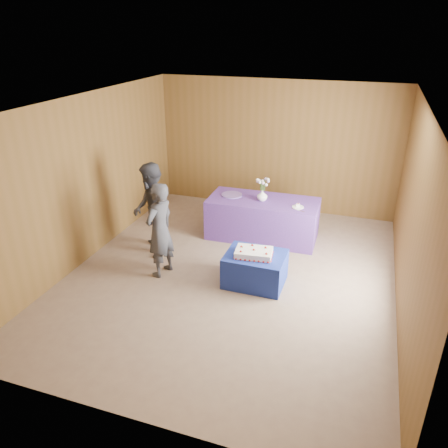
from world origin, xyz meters
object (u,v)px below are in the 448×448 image
at_px(serving_table, 263,219).
at_px(guest_right, 152,210).
at_px(vase, 262,195).
at_px(cake_table, 255,269).
at_px(guest_left, 160,230).
at_px(sheet_cake, 254,253).

distance_m(serving_table, guest_right, 2.08).
bearing_deg(vase, cake_table, -79.07).
bearing_deg(guest_left, cake_table, 110.44).
relative_size(serving_table, guest_left, 1.30).
xyz_separation_m(sheet_cake, guest_right, (-1.91, 0.43, 0.26)).
bearing_deg(serving_table, cake_table, -80.99).
bearing_deg(serving_table, guest_left, -125.01).
xyz_separation_m(guest_left, guest_right, (-0.43, 0.59, 0.04)).
height_order(serving_table, vase, vase).
height_order(serving_table, sheet_cake, serving_table).
bearing_deg(cake_table, guest_right, 168.69).
xyz_separation_m(vase, guest_left, (-1.19, -1.76, -0.08)).
bearing_deg(cake_table, serving_table, 100.46).
bearing_deg(sheet_cake, serving_table, 92.79).
distance_m(guest_left, guest_right, 0.73).
height_order(cake_table, guest_left, guest_left).
bearing_deg(guest_right, vase, 93.11).
height_order(cake_table, serving_table, serving_table).
distance_m(cake_table, guest_right, 2.04).
height_order(cake_table, sheet_cake, sheet_cake).
distance_m(cake_table, vase, 1.70).
bearing_deg(sheet_cake, guest_left, 179.49).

